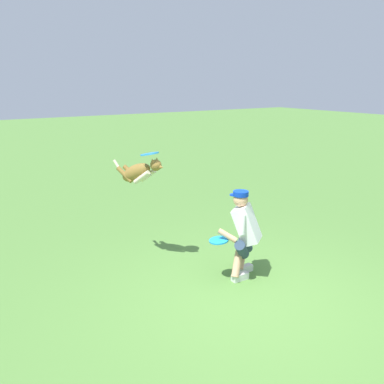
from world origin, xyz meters
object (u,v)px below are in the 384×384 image
frisbee_flying (150,154)px  frisbee_held (219,240)px  person (244,232)px  dog (139,172)px

frisbee_flying → frisbee_held: (-0.55, 1.00, -1.15)m
frisbee_held → frisbee_flying: bearing=-61.2°
person → frisbee_held: person is taller
person → dog: dog is taller
person → dog: 1.82m
dog → frisbee_flying: bearing=-8.6°
dog → frisbee_flying: size_ratio=3.33×
person → frisbee_held: bearing=38.4°
person → frisbee_flying: 1.78m
person → frisbee_flying: bearing=3.4°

